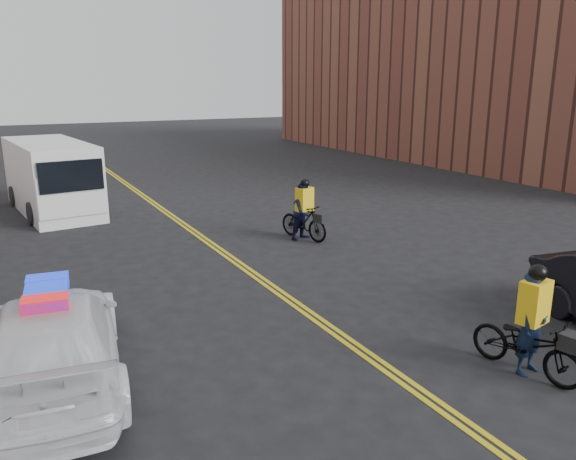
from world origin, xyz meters
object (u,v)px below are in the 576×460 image
(police_cruiser, at_px, (52,341))
(cyclist_near, at_px, (531,336))
(cyclist_far, at_px, (305,215))
(cargo_van, at_px, (53,178))

(police_cruiser, distance_m, cyclist_near, 7.43)
(police_cruiser, height_order, cyclist_far, cyclist_far)
(cargo_van, relative_size, cyclist_far, 3.31)
(cyclist_near, bearing_deg, cyclist_far, 73.53)
(cargo_van, distance_m, cyclist_near, 16.74)
(cyclist_far, bearing_deg, police_cruiser, -160.87)
(cargo_van, relative_size, cyclist_near, 3.17)
(police_cruiser, relative_size, cyclist_near, 2.64)
(police_cruiser, distance_m, cargo_van, 12.76)
(cyclist_near, height_order, cyclist_far, cyclist_near)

